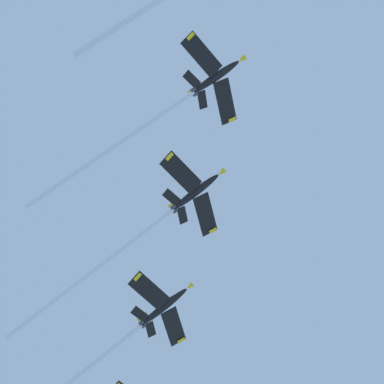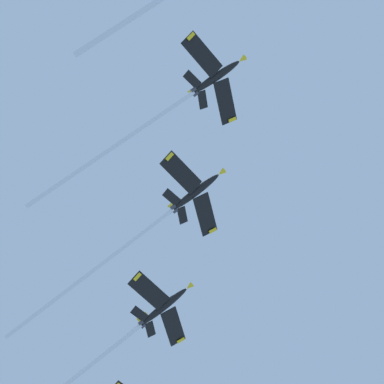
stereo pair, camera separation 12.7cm
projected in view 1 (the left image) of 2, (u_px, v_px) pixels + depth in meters
The scene contains 3 objects.
jet_second at pixel (184, 99), 101.66m from camera, with size 20.08×45.41×26.83m.
jet_third at pixel (167, 214), 102.89m from camera, with size 20.06×45.31×27.14m.
jet_fourth at pixel (127, 336), 106.39m from camera, with size 20.08×45.58×25.70m.
Camera 1 is at (17.97, -13.71, 1.51)m, focal length 48.86 mm.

